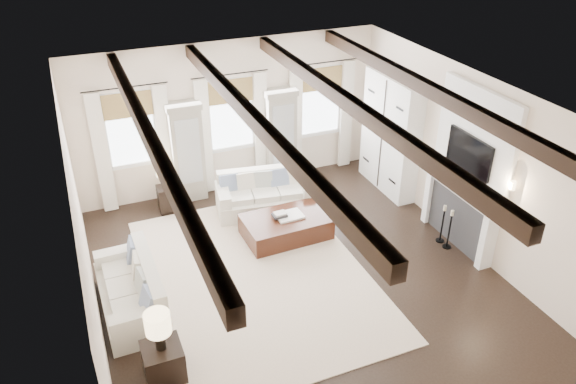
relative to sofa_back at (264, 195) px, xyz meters
name	(u,v)px	position (x,y,z in m)	size (l,w,h in m)	color
ground	(301,282)	(-0.25, -2.47, -0.33)	(7.50, 7.50, 0.00)	black
room_shell	(322,153)	(0.50, -1.57, 1.56)	(6.54, 7.54, 3.22)	white
area_rug	(257,275)	(-0.89, -2.02, -0.32)	(3.59, 5.00, 0.02)	beige
sofa_back	(264,195)	(0.00, 0.00, 0.00)	(2.03, 1.16, 0.82)	silver
sofa_left	(134,292)	(-2.94, -2.05, 0.00)	(0.90, 1.94, 0.82)	silver
ottoman	(286,227)	(0.03, -1.08, -0.13)	(1.58, 0.99, 0.41)	black
tray	(289,216)	(0.11, -1.07, 0.10)	(0.50, 0.38, 0.04)	white
book_lower	(280,215)	(-0.08, -1.05, 0.14)	(0.26, 0.20, 0.04)	#262628
book_upper	(280,213)	(-0.07, -1.04, 0.18)	(0.22, 0.17, 0.03)	beige
side_table_front	(163,362)	(-2.80, -3.61, -0.07)	(0.53, 0.53, 0.53)	black
lamp_front	(158,325)	(-2.80, -3.61, 0.60)	(0.35, 0.35, 0.59)	black
side_table_back	(167,199)	(-1.84, 0.71, -0.06)	(0.36, 0.36, 0.54)	black
lamp_back	(164,170)	(-1.84, 0.71, 0.59)	(0.33, 0.33, 0.56)	black
candlestick_near	(449,232)	(2.65, -2.55, 0.00)	(0.16, 0.16, 0.79)	black
candlestick_far	(442,227)	(2.65, -2.34, -0.01)	(0.16, 0.16, 0.77)	black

